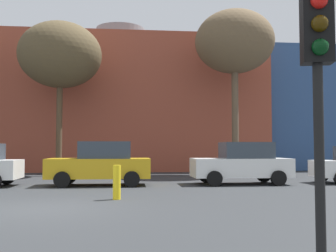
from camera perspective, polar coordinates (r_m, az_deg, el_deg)
name	(u,v)px	position (r m, az deg, el deg)	size (l,w,h in m)	color
ground_plane	(38,209)	(11.27, -17.99, -11.07)	(200.00, 200.00, 0.00)	#2D3033
building_backdrop	(120,110)	(33.34, -6.84, 2.23)	(35.42, 13.54, 11.45)	#9E4733
parked_car_2	(101,164)	(17.39, -9.52, -5.27)	(4.29, 2.10, 1.86)	gold
parked_car_3	(242,163)	(18.05, 10.42, -5.21)	(4.25, 2.08, 1.84)	white
traffic_light_near_right	(318,65)	(5.20, 20.48, 8.09)	(0.40, 0.39, 3.50)	black
bare_tree_0	(60,55)	(24.55, -15.02, 9.63)	(4.79, 4.79, 8.91)	brown
bare_tree_2	(234,43)	(24.90, 9.40, 11.57)	(4.72, 4.72, 9.84)	brown
bollard_yellow_1	(117,182)	(12.63, -7.27, -7.91)	(0.24, 0.24, 1.06)	yellow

